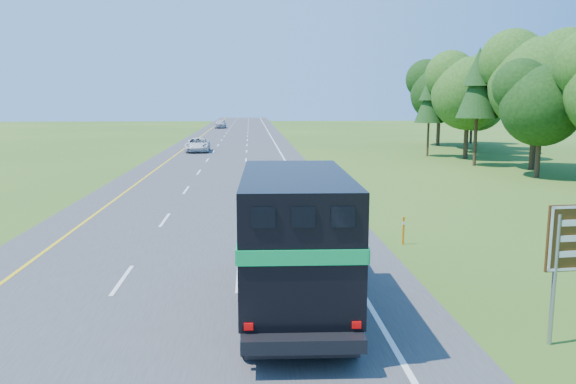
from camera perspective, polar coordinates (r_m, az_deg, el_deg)
name	(u,v)px	position (r m, az deg, el deg)	size (l,w,h in m)	color
road	(228,157)	(56.67, -6.12, 3.55)	(15.00, 260.00, 0.04)	#38383A
lane_markings	(228,157)	(56.66, -6.12, 3.57)	(11.15, 260.00, 0.01)	yellow
horse_truck	(294,235)	(15.15, 0.59, -4.38)	(2.91, 8.61, 3.78)	black
white_suv	(198,145)	(62.83, -9.16, 4.76)	(2.55, 5.52, 1.53)	silver
far_car	(221,124)	(115.83, -6.87, 6.89)	(2.07, 5.15, 1.76)	#ACACB3
delineator	(403,230)	(22.63, 11.65, -3.77)	(0.09, 0.05, 1.12)	orange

